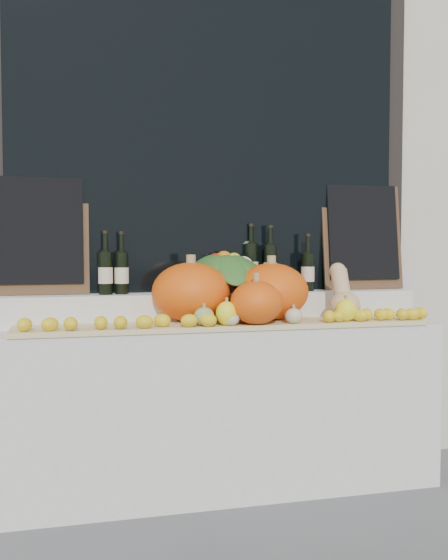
% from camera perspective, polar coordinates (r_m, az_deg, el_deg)
% --- Properties ---
extents(storefront_facade, '(7.00, 0.94, 4.50)m').
position_cam_1_polar(storefront_facade, '(4.10, -2.81, 16.53)').
color(storefront_facade, beige).
rests_on(storefront_facade, ground).
extents(display_sill, '(2.30, 0.55, 0.88)m').
position_cam_1_polar(display_sill, '(3.39, -0.31, -11.50)').
color(display_sill, silver).
rests_on(display_sill, ground).
extents(rear_tier, '(2.30, 0.25, 0.16)m').
position_cam_1_polar(rear_tier, '(3.44, -0.91, -2.47)').
color(rear_tier, silver).
rests_on(rear_tier, display_sill).
extents(straw_bedding, '(2.10, 0.32, 0.02)m').
position_cam_1_polar(straw_bedding, '(3.18, 0.22, -4.14)').
color(straw_bedding, tan).
rests_on(straw_bedding, display_sill).
extents(pumpkin_left, '(0.53, 0.53, 0.31)m').
position_cam_1_polar(pumpkin_left, '(3.23, -3.04, -1.09)').
color(pumpkin_left, '#F45A0C').
rests_on(pumpkin_left, straw_bedding).
extents(pumpkin_right, '(0.52, 0.52, 0.30)m').
position_cam_1_polar(pumpkin_right, '(3.32, 4.35, -1.04)').
color(pumpkin_right, '#F45A0C').
rests_on(pumpkin_right, straw_bedding).
extents(pumpkin_center, '(0.35, 0.35, 0.22)m').
position_cam_1_polar(pumpkin_center, '(3.10, 2.98, -2.07)').
color(pumpkin_center, '#F45A0C').
rests_on(pumpkin_center, straw_bedding).
extents(butternut_squash, '(0.17, 0.22, 0.30)m').
position_cam_1_polar(butternut_squash, '(3.37, 10.82, -1.54)').
color(butternut_squash, tan).
rests_on(butternut_squash, straw_bedding).
extents(decorative_gourds, '(0.86, 0.13, 0.14)m').
position_cam_1_polar(decorative_gourds, '(3.12, 3.89, -3.11)').
color(decorative_gourds, '#35681F').
rests_on(decorative_gourds, straw_bedding).
extents(lemon_heap, '(2.20, 0.16, 0.06)m').
position_cam_1_polar(lemon_heap, '(3.07, 0.72, -3.57)').
color(lemon_heap, yellow).
rests_on(lemon_heap, straw_bedding).
extents(produce_bowl, '(0.61, 0.61, 0.24)m').
position_cam_1_polar(produce_bowl, '(3.43, -0.01, 0.75)').
color(produce_bowl, black).
rests_on(produce_bowl, rear_tier).
extents(wine_bottle_far_left, '(0.08, 0.08, 0.34)m').
position_cam_1_polar(wine_bottle_far_left, '(3.33, -10.78, 0.68)').
color(wine_bottle_far_left, black).
rests_on(wine_bottle_far_left, rear_tier).
extents(wine_bottle_near_left, '(0.08, 0.08, 0.33)m').
position_cam_1_polar(wine_bottle_near_left, '(3.35, -9.35, 0.68)').
color(wine_bottle_near_left, black).
rests_on(wine_bottle_near_left, rear_tier).
extents(wine_bottle_tall, '(0.08, 0.08, 0.38)m').
position_cam_1_polar(wine_bottle_tall, '(3.55, 2.49, 1.23)').
color(wine_bottle_tall, black).
rests_on(wine_bottle_tall, rear_tier).
extents(wine_bottle_near_right, '(0.08, 0.08, 0.37)m').
position_cam_1_polar(wine_bottle_near_right, '(3.54, 4.25, 1.17)').
color(wine_bottle_near_right, black).
rests_on(wine_bottle_near_right, rear_tier).
extents(wine_bottle_far_right, '(0.08, 0.08, 0.33)m').
position_cam_1_polar(wine_bottle_far_right, '(3.58, 7.66, 0.79)').
color(wine_bottle_far_right, black).
rests_on(wine_bottle_far_right, rear_tier).
extents(chalkboard_left, '(0.50, 0.11, 0.62)m').
position_cam_1_polar(chalkboard_left, '(3.40, -16.47, 4.13)').
color(chalkboard_left, '#4C331E').
rests_on(chalkboard_left, rear_tier).
extents(chalkboard_right, '(0.50, 0.11, 0.62)m').
position_cam_1_polar(chalkboard_right, '(3.80, 12.54, 4.05)').
color(chalkboard_right, '#4C331E').
rests_on(chalkboard_right, rear_tier).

